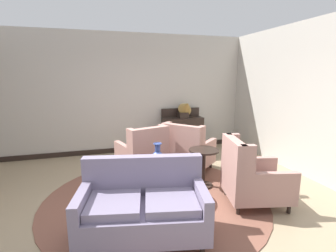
% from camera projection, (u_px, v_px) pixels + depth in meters
% --- Properties ---
extents(ground, '(8.56, 8.56, 0.00)m').
position_uv_depth(ground, '(160.00, 207.00, 3.78)').
color(ground, '#9E896B').
extents(wall_back, '(6.28, 0.08, 2.97)m').
position_uv_depth(wall_back, '(129.00, 94.00, 6.34)').
color(wall_back, '#BCB7AD').
rests_on(wall_back, ground).
extents(wall_right, '(0.08, 4.26, 2.97)m').
position_uv_depth(wall_right, '(292.00, 98.00, 5.19)').
color(wall_right, '#BCB7AD').
rests_on(wall_right, ground).
extents(baseboard_back, '(6.12, 0.03, 0.12)m').
position_uv_depth(baseboard_back, '(131.00, 149.00, 6.57)').
color(baseboard_back, black).
rests_on(baseboard_back, ground).
extents(area_rug, '(3.52, 3.52, 0.01)m').
position_uv_depth(area_rug, '(156.00, 198.00, 4.06)').
color(area_rug, brown).
rests_on(area_rug, ground).
extents(coffee_table, '(0.91, 0.91, 0.53)m').
position_uv_depth(coffee_table, '(161.00, 174.00, 3.93)').
color(coffee_table, black).
rests_on(coffee_table, ground).
extents(porcelain_vase, '(0.20, 0.20, 0.41)m').
position_uv_depth(porcelain_vase, '(158.00, 158.00, 3.89)').
color(porcelain_vase, '#384C93').
rests_on(porcelain_vase, coffee_table).
extents(settee, '(1.61, 1.06, 0.96)m').
position_uv_depth(settee, '(143.00, 207.00, 2.99)').
color(settee, slate).
rests_on(settee, ground).
extents(armchair_beside_settee, '(1.18, 1.18, 1.01)m').
position_uv_depth(armchair_beside_settee, '(187.00, 151.00, 5.15)').
color(armchair_beside_settee, tan).
rests_on(armchair_beside_settee, ground).
extents(armchair_back_corner, '(1.05, 0.94, 1.04)m').
position_uv_depth(armchair_back_corner, '(251.00, 177.00, 3.81)').
color(armchair_back_corner, tan).
rests_on(armchair_back_corner, ground).
extents(armchair_near_sideboard, '(0.98, 1.05, 1.02)m').
position_uv_depth(armchair_near_sideboard, '(143.00, 155.00, 4.87)').
color(armchair_near_sideboard, tan).
rests_on(armchair_near_sideboard, ground).
extents(side_table, '(0.52, 0.52, 0.68)m').
position_uv_depth(side_table, '(203.00, 164.00, 4.42)').
color(side_table, black).
rests_on(side_table, ground).
extents(sideboard, '(1.05, 0.39, 1.09)m').
position_uv_depth(sideboard, '(182.00, 131.00, 6.63)').
color(sideboard, black).
rests_on(sideboard, ground).
extents(gramophone, '(0.38, 0.48, 0.54)m').
position_uv_depth(gramophone, '(186.00, 108.00, 6.43)').
color(gramophone, black).
rests_on(gramophone, sideboard).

